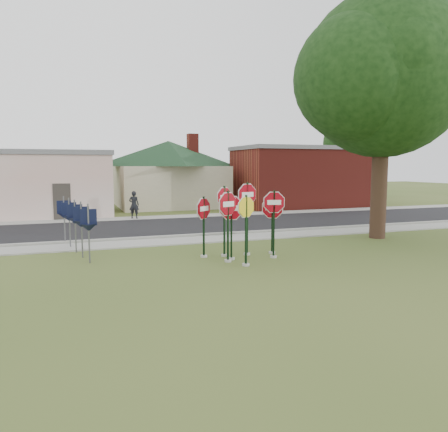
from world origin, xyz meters
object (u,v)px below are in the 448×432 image
object	(u,v)px
pedestrian	(134,205)
stop_sign_center	(231,218)
stop_sign_yellow	(246,222)
oak_tree	(384,75)
stop_sign_left	(228,216)

from	to	relation	value
pedestrian	stop_sign_center	bearing A→B (deg)	118.12
stop_sign_yellow	oak_tree	bearing A→B (deg)	22.22
stop_sign_yellow	stop_sign_left	distance (m)	0.84
stop_sign_center	pedestrian	distance (m)	12.77
stop_sign_center	stop_sign_left	bearing A→B (deg)	-129.05
stop_sign_left	oak_tree	distance (m)	10.09
oak_tree	pedestrian	distance (m)	15.45
pedestrian	stop_sign_yellow	bearing A→B (deg)	118.09
stop_sign_left	oak_tree	world-z (taller)	oak_tree
stop_sign_center	pedestrian	world-z (taller)	stop_sign_center
stop_sign_center	stop_sign_yellow	distance (m)	1.04
stop_sign_yellow	stop_sign_left	xyz separation A→B (m)	(-0.35, 0.75, 0.13)
stop_sign_yellow	stop_sign_left	world-z (taller)	stop_sign_left
stop_sign_yellow	stop_sign_left	size ratio (longest dim) A/B	0.95
stop_sign_center	stop_sign_left	size ratio (longest dim) A/B	0.94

